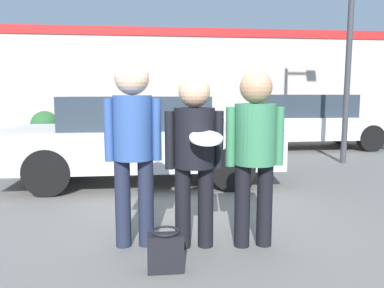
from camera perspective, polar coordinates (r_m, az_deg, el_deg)
The scene contains 9 objects.
ground_plane at distance 4.01m, azimuth 0.27°, elevation -13.84°, with size 56.00×56.00×0.00m, color #66635E.
storefront_building at distance 13.62m, azimuth -4.52°, elevation 9.49°, with size 24.00×0.22×3.80m.
person_left at distance 3.56m, azimuth -8.97°, elevation 1.17°, with size 0.53×0.36×1.78m.
person_middle_with_frisbee at distance 3.50m, azimuth 0.37°, elevation -0.41°, with size 0.55×0.61×1.63m.
person_right at distance 3.57m, azimuth 9.55°, elevation 0.17°, with size 0.56×0.39×1.68m.
parked_car_near at distance 6.38m, azimuth -7.71°, elevation 0.93°, with size 4.39×1.88×1.43m.
parked_car_far at distance 10.70m, azimuth 16.55°, elevation 3.37°, with size 4.78×1.79×1.46m.
shrub at distance 13.47m, azimuth -21.51°, elevation 2.75°, with size 0.92×0.92×0.92m.
handbag at distance 3.23m, azimuth -4.05°, elevation -16.00°, with size 0.30×0.23×0.36m.
Camera 1 is at (-0.42, -3.71, 1.46)m, focal length 35.00 mm.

